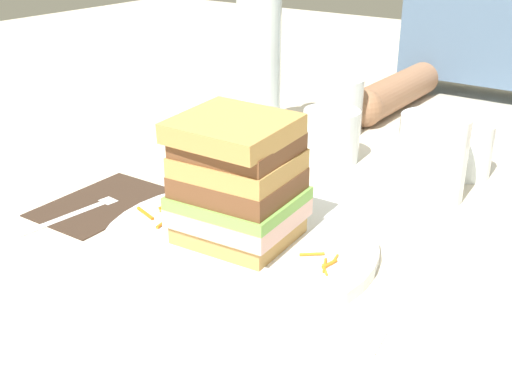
{
  "coord_description": "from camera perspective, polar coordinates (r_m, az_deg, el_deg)",
  "views": [
    {
      "loc": [
        0.34,
        -0.45,
        0.32
      ],
      "look_at": [
        -0.01,
        0.04,
        0.05
      ],
      "focal_mm": 44.65,
      "sensor_mm": 36.0,
      "label": 1
    }
  ],
  "objects": [
    {
      "name": "carrot_shred_8",
      "position": [
        0.6,
        6.04,
        -7.07
      ],
      "size": [
        0.01,
        0.02,
        0.0
      ],
      "primitive_type": "cylinder",
      "rotation": [
        0.0,
        1.57,
        2.3
      ],
      "color": "orange",
      "rests_on": "main_plate"
    },
    {
      "name": "carrot_shred_0",
      "position": [
        0.72,
        -7.76,
        -1.67
      ],
      "size": [
        0.02,
        0.02,
        0.0
      ],
      "primitive_type": "cylinder",
      "rotation": [
        0.0,
        1.57,
        3.8
      ],
      "color": "orange",
      "rests_on": "main_plate"
    },
    {
      "name": "carrot_shred_4",
      "position": [
        0.71,
        -9.89,
        -1.88
      ],
      "size": [
        0.03,
        0.01,
        0.0
      ],
      "primitive_type": "cylinder",
      "rotation": [
        0.0,
        1.57,
        5.98
      ],
      "color": "orange",
      "rests_on": "main_plate"
    },
    {
      "name": "empty_tumbler_2",
      "position": [
        0.88,
        18.41,
        3.62
      ],
      "size": [
        0.06,
        0.06,
        0.07
      ],
      "primitive_type": "cylinder",
      "color": "silver",
      "rests_on": "ground_plane"
    },
    {
      "name": "sandwich",
      "position": [
        0.63,
        -1.61,
        1.01
      ],
      "size": [
        0.12,
        0.11,
        0.13
      ],
      "color": "tan",
      "rests_on": "main_plate"
    },
    {
      "name": "carrot_shred_2",
      "position": [
        0.73,
        -7.86,
        -1.19
      ],
      "size": [
        0.01,
        0.03,
        0.0
      ],
      "primitive_type": "cylinder",
      "rotation": [
        0.0,
        1.57,
        4.52
      ],
      "color": "orange",
      "rests_on": "main_plate"
    },
    {
      "name": "napkin_dark",
      "position": [
        0.78,
        -13.57,
        -0.94
      ],
      "size": [
        0.11,
        0.16,
        0.0
      ],
      "primitive_type": "cube",
      "rotation": [
        0.0,
        0.0,
        0.02
      ],
      "color": "#38281E",
      "rests_on": "ground_plane"
    },
    {
      "name": "main_plate",
      "position": [
        0.66,
        -1.52,
        -4.58
      ],
      "size": [
        0.29,
        0.29,
        0.01
      ],
      "primitive_type": "cylinder",
      "color": "white",
      "rests_on": "ground_plane"
    },
    {
      "name": "juice_glass",
      "position": [
        0.79,
        15.44,
        2.62
      ],
      "size": [
        0.08,
        0.08,
        0.1
      ],
      "color": "white",
      "rests_on": "ground_plane"
    },
    {
      "name": "carrot_shred_1",
      "position": [
        0.7,
        -6.84,
        -2.12
      ],
      "size": [
        0.02,
        0.02,
        0.0
      ],
      "primitive_type": "cylinder",
      "rotation": [
        0.0,
        1.57,
        2.25
      ],
      "color": "orange",
      "rests_on": "main_plate"
    },
    {
      "name": "carrot_shred_3",
      "position": [
        0.72,
        -7.28,
        -1.36
      ],
      "size": [
        0.01,
        0.02,
        0.0
      ],
      "primitive_type": "cylinder",
      "rotation": [
        0.0,
        1.57,
        4.31
      ],
      "color": "orange",
      "rests_on": "main_plate"
    },
    {
      "name": "carrot_shred_11",
      "position": [
        0.62,
        5.04,
        -5.57
      ],
      "size": [
        0.02,
        0.02,
        0.0
      ],
      "primitive_type": "cylinder",
      "rotation": [
        0.0,
        1.57,
        0.71
      ],
      "color": "orange",
      "rests_on": "main_plate"
    },
    {
      "name": "empty_tumbler_0",
      "position": [
        1.01,
        7.53,
        7.64
      ],
      "size": [
        0.07,
        0.07,
        0.09
      ],
      "primitive_type": "cylinder",
      "color": "silver",
      "rests_on": "ground_plane"
    },
    {
      "name": "carrot_shred_6",
      "position": [
        0.72,
        -7.41,
        -1.57
      ],
      "size": [
        0.02,
        0.01,
        0.0
      ],
      "primitive_type": "cylinder",
      "rotation": [
        0.0,
        1.57,
        5.83
      ],
      "color": "orange",
      "rests_on": "main_plate"
    },
    {
      "name": "knife",
      "position": [
        0.6,
        12.78,
        -8.87
      ],
      "size": [
        0.04,
        0.2,
        0.0
      ],
      "color": "silver",
      "rests_on": "ground_plane"
    },
    {
      "name": "fork",
      "position": [
        0.77,
        -14.93,
        -1.26
      ],
      "size": [
        0.03,
        0.17,
        0.0
      ],
      "color": "silver",
      "rests_on": "napkin_dark"
    },
    {
      "name": "empty_tumbler_1",
      "position": [
        0.89,
        6.74,
        5.07
      ],
      "size": [
        0.08,
        0.08,
        0.07
      ],
      "primitive_type": "cylinder",
      "color": "silver",
      "rests_on": "ground_plane"
    },
    {
      "name": "water_bottle",
      "position": [
        0.97,
        0.27,
        12.17
      ],
      "size": [
        0.07,
        0.07,
        0.28
      ],
      "color": "silver",
      "rests_on": "ground_plane"
    },
    {
      "name": "carrot_shred_5",
      "position": [
        0.69,
        -8.36,
        -2.78
      ],
      "size": [
        0.01,
        0.02,
        0.0
      ],
      "primitive_type": "cylinder",
      "rotation": [
        0.0,
        1.57,
        4.9
      ],
      "color": "orange",
      "rests_on": "main_plate"
    },
    {
      "name": "carrot_shred_10",
      "position": [
        0.61,
        6.18,
        -6.55
      ],
      "size": [
        0.01,
        0.02,
        0.0
      ],
      "primitive_type": "cylinder",
      "rotation": [
        0.0,
        1.57,
        2.02
      ],
      "color": "orange",
      "rests_on": "main_plate"
    },
    {
      "name": "carrot_shred_9",
      "position": [
        0.62,
        7.05,
        -6.02
      ],
      "size": [
        0.01,
        0.02,
        0.0
      ],
      "primitive_type": "cylinder",
      "rotation": [
        0.0,
        1.57,
        4.9
      ],
      "color": "orange",
      "rests_on": "main_plate"
    },
    {
      "name": "carrot_shred_7",
      "position": [
        0.61,
        6.61,
        -6.41
      ],
      "size": [
        0.01,
        0.02,
        0.0
      ],
      "primitive_type": "cylinder",
      "rotation": [
        0.0,
        1.57,
        1.38
      ],
      "color": "orange",
      "rests_on": "main_plate"
    },
    {
      "name": "ground_plane",
      "position": [
        0.65,
        -1.31,
        -5.56
      ],
      "size": [
        3.0,
        3.0,
        0.0
      ],
      "primitive_type": "plane",
      "color": "beige"
    }
  ]
}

